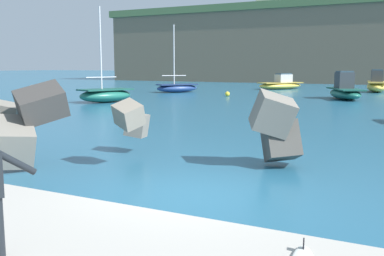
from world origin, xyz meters
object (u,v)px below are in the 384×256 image
(mooring_buoy_middle, at_px, (227,94))
(boat_far_centre, at_px, (106,95))
(boat_near_left, at_px, (281,84))
(boat_mid_centre, at_px, (177,88))
(boat_near_centre, at_px, (345,91))
(boat_far_left, at_px, (377,85))
(station_building_west, at_px, (268,1))
(mooring_buoy_inner, at_px, (274,113))

(mooring_buoy_middle, bearing_deg, boat_far_centre, -119.49)
(boat_near_left, height_order, boat_mid_centre, boat_mid_centre)
(boat_near_centre, bearing_deg, boat_near_left, 124.25)
(boat_mid_centre, distance_m, mooring_buoy_middle, 7.67)
(boat_near_left, relative_size, mooring_buoy_middle, 13.84)
(boat_near_centre, relative_size, boat_far_left, 0.99)
(boat_far_centre, bearing_deg, mooring_buoy_middle, 60.51)
(mooring_buoy_middle, height_order, station_building_west, station_building_west)
(boat_mid_centre, relative_size, boat_far_left, 1.21)
(boat_far_centre, relative_size, mooring_buoy_inner, 16.31)
(mooring_buoy_middle, bearing_deg, boat_far_left, 48.59)
(boat_near_centre, xyz_separation_m, boat_far_left, (1.61, 12.33, 0.05))
(boat_far_centre, bearing_deg, boat_near_left, 74.25)
(boat_mid_centre, height_order, mooring_buoy_inner, boat_mid_centre)
(mooring_buoy_inner, xyz_separation_m, mooring_buoy_middle, (-8.42, 14.02, 0.00))
(boat_far_left, distance_m, mooring_buoy_inner, 27.58)
(mooring_buoy_inner, distance_m, station_building_west, 73.70)
(mooring_buoy_middle, distance_m, station_building_west, 58.42)
(mooring_buoy_inner, bearing_deg, boat_mid_centre, 131.91)
(boat_far_left, bearing_deg, boat_near_left, 174.74)
(boat_far_left, bearing_deg, boat_far_centre, -126.63)
(mooring_buoy_inner, height_order, mooring_buoy_middle, same)
(station_building_west, bearing_deg, boat_far_left, -59.07)
(mooring_buoy_inner, relative_size, mooring_buoy_middle, 1.00)
(boat_far_left, relative_size, station_building_west, 0.90)
(boat_mid_centre, height_order, boat_far_left, boat_mid_centre)
(boat_near_centre, relative_size, station_building_west, 0.89)
(boat_near_left, bearing_deg, boat_near_centre, -55.75)
(mooring_buoy_inner, bearing_deg, boat_near_centre, 83.39)
(boat_far_left, height_order, station_building_west, station_building_west)
(boat_far_centre, distance_m, mooring_buoy_middle, 11.95)
(boat_near_left, height_order, boat_far_left, boat_far_left)
(boat_mid_centre, xyz_separation_m, mooring_buoy_middle, (6.99, -3.15, -0.29))
(boat_near_left, distance_m, boat_mid_centre, 13.80)
(mooring_buoy_middle, xyz_separation_m, station_building_west, (-12.98, 54.66, 16.00))
(boat_near_left, relative_size, mooring_buoy_inner, 13.84)
(boat_near_centre, height_order, station_building_west, station_building_west)
(boat_mid_centre, height_order, station_building_west, station_building_west)
(boat_near_centre, bearing_deg, mooring_buoy_middle, -174.27)
(boat_near_left, xyz_separation_m, boat_near_centre, (9.07, -13.32, 0.13))
(boat_near_left, height_order, mooring_buoy_inner, boat_near_left)
(mooring_buoy_middle, bearing_deg, station_building_west, 103.36)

